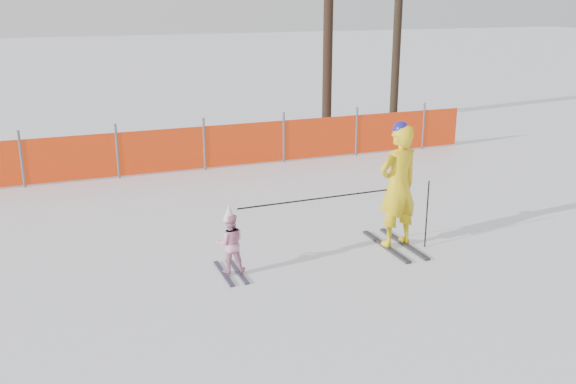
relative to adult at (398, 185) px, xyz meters
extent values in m
plane|color=white|center=(-1.72, -0.04, -1.05)|extent=(120.00, 120.00, 0.00)
cube|color=black|center=(-0.17, 0.00, -1.03)|extent=(0.09, 1.45, 0.04)
cube|color=black|center=(0.17, 0.00, -1.03)|extent=(0.09, 1.45, 0.04)
imported|color=yellow|center=(0.00, 0.00, -0.01)|extent=(0.80, 0.60, 2.01)
sphere|color=navy|center=(0.00, 0.00, 0.91)|extent=(0.26, 0.26, 0.26)
cube|color=black|center=(-2.95, -0.06, -1.04)|extent=(0.09, 0.94, 0.03)
cube|color=black|center=(-2.73, -0.06, -1.04)|extent=(0.09, 0.94, 0.03)
imported|color=pink|center=(-2.84, -0.06, -0.57)|extent=(0.49, 0.41, 0.91)
cone|color=silver|center=(-2.84, -0.06, -0.08)|extent=(0.19, 0.19, 0.24)
cylinder|color=black|center=(0.45, -0.20, -0.48)|extent=(0.02, 0.02, 1.14)
cylinder|color=black|center=(-1.42, -0.03, -0.05)|extent=(2.59, 0.08, 0.02)
cylinder|color=#595960|center=(-5.74, 5.87, -0.43)|extent=(0.06, 0.06, 1.25)
cylinder|color=#595960|center=(-3.74, 5.87, -0.43)|extent=(0.06, 0.06, 1.25)
cylinder|color=#595960|center=(-1.74, 5.87, -0.43)|extent=(0.06, 0.06, 1.25)
cylinder|color=#595960|center=(0.26, 5.87, -0.43)|extent=(0.06, 0.06, 1.25)
cylinder|color=#595960|center=(2.26, 5.87, -0.43)|extent=(0.06, 0.06, 1.25)
cylinder|color=#595960|center=(4.26, 5.87, -0.43)|extent=(0.06, 0.06, 1.25)
cube|color=#FB3D0D|center=(-3.22, 5.87, -0.50)|extent=(17.04, 0.03, 1.00)
cylinder|color=black|center=(3.15, 9.66, 1.97)|extent=(0.30, 0.30, 6.04)
cylinder|color=black|center=(5.97, 10.37, 1.66)|extent=(0.27, 0.27, 5.43)
camera|label=1|loc=(-5.22, -8.58, 2.94)|focal=40.00mm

